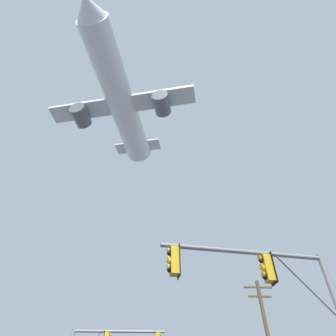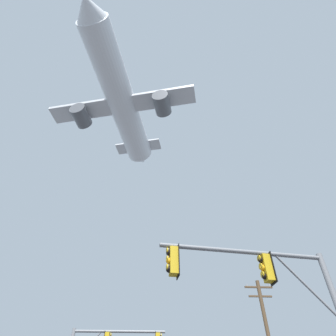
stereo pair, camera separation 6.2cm
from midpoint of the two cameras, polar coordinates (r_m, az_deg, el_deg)
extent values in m
cylinder|color=slate|center=(10.77, 14.49, -15.48)|extent=(5.74, 0.92, 0.15)
cylinder|color=slate|center=(11.34, 25.52, -20.03)|extent=(1.79, 0.32, 2.14)
cube|color=gold|center=(9.85, 1.27, -17.62)|extent=(0.30, 0.35, 0.90)
cylinder|color=gold|center=(10.07, 1.22, -14.98)|extent=(0.05, 0.05, 0.12)
cube|color=black|center=(9.88, 2.11, -17.67)|extent=(0.09, 0.46, 1.04)
sphere|color=black|center=(9.94, 0.39, -16.15)|extent=(0.20, 0.20, 0.20)
cylinder|color=gold|center=(9.96, 0.01, -15.81)|extent=(0.07, 0.21, 0.21)
sphere|color=orange|center=(9.82, 0.40, -17.62)|extent=(0.20, 0.20, 0.20)
cylinder|color=gold|center=(9.84, 0.01, -17.28)|extent=(0.07, 0.21, 0.21)
sphere|color=black|center=(9.71, 0.41, -19.12)|extent=(0.20, 0.20, 0.20)
cylinder|color=gold|center=(9.72, 0.01, -18.77)|extent=(0.07, 0.21, 0.21)
cube|color=gold|center=(10.88, 18.81, -17.94)|extent=(0.30, 0.35, 0.90)
cylinder|color=gold|center=(11.08, 18.22, -15.56)|extent=(0.05, 0.05, 0.12)
cube|color=black|center=(10.94, 19.50, -17.92)|extent=(0.09, 0.46, 1.04)
sphere|color=black|center=(10.92, 17.79, -16.68)|extent=(0.20, 0.20, 0.20)
cylinder|color=gold|center=(10.91, 17.40, -16.40)|extent=(0.07, 0.21, 0.21)
sphere|color=orange|center=(10.81, 18.11, -18.01)|extent=(0.20, 0.20, 0.20)
cylinder|color=gold|center=(10.80, 17.71, -17.73)|extent=(0.07, 0.21, 0.21)
sphere|color=black|center=(10.71, 18.44, -19.36)|extent=(0.20, 0.20, 0.20)
cylinder|color=gold|center=(10.70, 18.03, -19.08)|extent=(0.07, 0.21, 0.21)
cylinder|color=slate|center=(20.09, -9.27, -28.84)|extent=(5.38, 0.18, 0.15)
cylinder|color=gold|center=(19.97, -1.89, -29.24)|extent=(0.05, 0.05, 0.12)
cylinder|color=gold|center=(19.93, -1.21, -29.76)|extent=(0.04, 0.21, 0.21)
cylinder|color=gold|center=(20.17, -11.52, -28.70)|extent=(0.05, 0.05, 0.12)
sphere|color=black|center=(20.10, -11.16, -29.40)|extent=(0.20, 0.20, 0.20)
cylinder|color=gold|center=(20.10, -10.92, -29.25)|extent=(0.04, 0.21, 0.21)
cube|color=brown|center=(26.02, 17.23, -21.23)|extent=(2.20, 0.12, 0.12)
cube|color=brown|center=(25.79, 17.56, -22.67)|extent=(1.80, 0.12, 0.12)
cylinder|color=gray|center=(25.79, 15.14, -21.16)|extent=(0.10, 0.10, 0.18)
cylinder|color=gray|center=(26.35, 19.15, -20.80)|extent=(0.10, 0.10, 0.18)
cylinder|color=white|center=(43.70, -9.13, 13.10)|extent=(8.77, 22.71, 3.98)
cone|color=white|center=(38.65, -15.24, 27.93)|extent=(4.29, 3.49, 3.78)
cone|color=white|center=(51.24, -5.09, 2.00)|extent=(3.84, 3.16, 3.38)
cube|color=silver|center=(43.55, -8.97, 12.00)|extent=(21.22, 7.28, 0.45)
cylinder|color=#595B60|center=(41.46, -1.16, 12.36)|extent=(2.83, 3.40, 2.24)
cylinder|color=#595B60|center=(44.50, -16.50, 9.65)|extent=(2.83, 3.40, 2.24)
cube|color=#B21E1E|center=(51.11, -5.66, 5.81)|extent=(1.05, 3.46, 4.72)
cube|color=silver|center=(49.91, -5.73, 4.16)|extent=(7.77, 3.81, 0.25)
camera|label=1|loc=(0.03, -89.92, -0.08)|focal=31.39mm
camera|label=2|loc=(0.03, 90.08, 0.08)|focal=31.39mm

